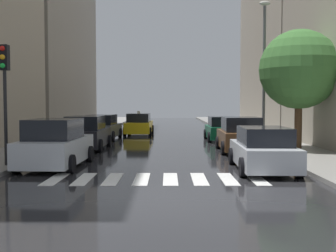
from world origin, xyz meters
The scene contains 15 objects.
ground_plane centered at (0.00, 24.00, -0.02)m, with size 28.00×72.00×0.04m, color #232326.
sidewalk_left centered at (-6.50, 24.00, 0.07)m, with size 3.00×72.00×0.15m, color gray.
sidewalk_right centered at (6.50, 24.00, 0.07)m, with size 3.00×72.00×0.15m, color gray.
crosswalk_stripes centered at (0.00, 2.93, 0.01)m, with size 6.75×2.20×0.01m.
building_right_mid centered at (11.00, 26.42, 6.76)m, with size 6.00×15.99×13.52m, color #9E9384.
parked_car_left_nearest centered at (-3.81, 5.47, 0.83)m, with size 2.21×4.42×1.80m.
parked_car_left_second centered at (-3.87, 11.61, 0.81)m, with size 2.17×4.20×1.73m.
parked_car_left_third centered at (-3.98, 17.77, 0.77)m, with size 2.21×4.61×1.64m.
parked_car_right_nearest centered at (3.73, 4.64, 0.73)m, with size 2.13×4.42×1.54m.
parked_car_right_second centered at (3.93, 10.43, 0.80)m, with size 2.21×4.18×1.72m.
parked_car_right_third centered at (3.86, 16.68, 0.73)m, with size 2.12×4.13×1.55m.
taxi_midroad centered at (-1.85, 21.98, 0.76)m, with size 2.14×4.58×1.81m.
street_tree_right centered at (6.72, 10.33, 4.01)m, with size 3.84×3.84×5.79m.
traffic_light_left_corner centered at (-5.45, 4.91, 3.29)m, with size 0.30×0.42×4.30m.
lamp_post_right centered at (5.55, 12.63, 4.54)m, with size 0.60×0.28×7.69m.
Camera 1 is at (0.37, -10.08, 2.36)m, focal length 44.89 mm.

